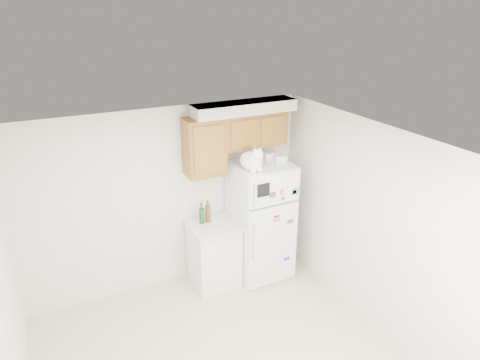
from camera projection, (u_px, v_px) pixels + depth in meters
room_shell at (230, 228)px, 4.10m from camera, size 3.84×4.04×2.52m
refrigerator at (261, 220)px, 5.99m from camera, size 0.76×0.78×1.70m
base_counter at (214, 253)px, 5.92m from camera, size 0.64×0.64×0.92m
cat at (253, 160)px, 5.41m from camera, size 0.34×0.49×0.35m
storage_box_back at (269, 156)px, 5.81m from camera, size 0.19×0.14×0.10m
storage_box_front at (280, 159)px, 5.72m from camera, size 0.17×0.13×0.09m
bottle_green at (202, 213)px, 5.72m from camera, size 0.07×0.07×0.30m
bottle_amber at (208, 211)px, 5.76m from camera, size 0.08×0.08×0.32m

